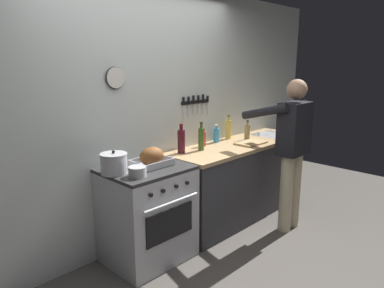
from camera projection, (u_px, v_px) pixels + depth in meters
wall_back at (139, 117)px, 3.53m from camera, size 6.00×0.13×2.60m
counter_block at (240, 178)px, 4.32m from camera, size 2.03×0.65×0.90m
stove at (147, 214)px, 3.32m from camera, size 0.76×0.67×0.90m
person_cook at (291, 146)px, 3.84m from camera, size 0.51×0.63×1.66m
roasting_pan at (152, 158)px, 3.25m from camera, size 0.35×0.26×0.18m
stock_pot at (114, 163)px, 3.03m from camera, size 0.23×0.23×0.21m
saucepan at (137, 172)px, 2.96m from camera, size 0.15×0.15×0.09m
cutting_board at (251, 143)px, 4.15m from camera, size 0.36×0.24×0.02m
bottle_dish_soap at (216, 135)px, 4.22m from camera, size 0.07×0.07×0.21m
bottle_hot_sauce at (204, 139)px, 4.02m from camera, size 0.04×0.04×0.20m
bottle_wine_red at (181, 141)px, 3.70m from camera, size 0.08×0.08×0.31m
bottle_olive_oil at (201, 138)px, 3.82m from camera, size 0.06×0.06×0.31m
bottle_cooking_oil at (228, 129)px, 4.40m from camera, size 0.07×0.07×0.29m
bottle_vinegar at (247, 132)px, 4.34m from camera, size 0.07×0.07×0.24m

